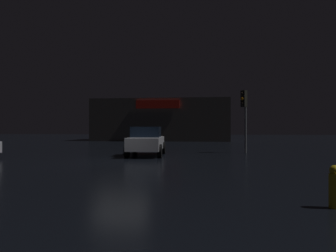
{
  "coord_description": "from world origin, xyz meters",
  "views": [
    {
      "loc": [
        4.06,
        -14.7,
        1.56
      ],
      "look_at": [
        1.26,
        7.1,
        1.67
      ],
      "focal_mm": 35.66,
      "sensor_mm": 36.0,
      "label": 1
    }
  ],
  "objects_px": {
    "car_far": "(146,141)",
    "store_building": "(162,120)",
    "fire_hydrant": "(335,187)",
    "traffic_signal_main": "(244,107)"
  },
  "relations": [
    {
      "from": "car_far",
      "to": "store_building",
      "type": "bearing_deg",
      "value": 96.02
    },
    {
      "from": "car_far",
      "to": "fire_hydrant",
      "type": "distance_m",
      "value": 12.88
    },
    {
      "from": "store_building",
      "to": "fire_hydrant",
      "type": "xyz_separation_m",
      "value": [
        8.28,
        -33.53,
        -2.06
      ]
    },
    {
      "from": "car_far",
      "to": "fire_hydrant",
      "type": "xyz_separation_m",
      "value": [
        5.94,
        -11.42,
        -0.4
      ]
    },
    {
      "from": "traffic_signal_main",
      "to": "car_far",
      "type": "height_order",
      "value": "traffic_signal_main"
    },
    {
      "from": "traffic_signal_main",
      "to": "car_far",
      "type": "relative_size",
      "value": 0.91
    },
    {
      "from": "store_building",
      "to": "traffic_signal_main",
      "type": "xyz_separation_m",
      "value": [
        7.94,
        -19.4,
        0.35
      ]
    },
    {
      "from": "fire_hydrant",
      "to": "store_building",
      "type": "bearing_deg",
      "value": 103.86
    },
    {
      "from": "traffic_signal_main",
      "to": "car_far",
      "type": "xyz_separation_m",
      "value": [
        -5.61,
        -2.71,
        -2.01
      ]
    },
    {
      "from": "store_building",
      "to": "fire_hydrant",
      "type": "relative_size",
      "value": 19.27
    }
  ]
}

